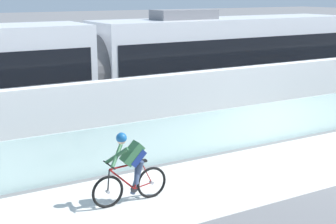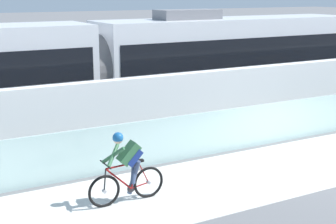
% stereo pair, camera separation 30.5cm
% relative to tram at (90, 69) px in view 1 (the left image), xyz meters
% --- Properties ---
extents(ground_plane, '(200.00, 200.00, 0.00)m').
position_rel_tram_xyz_m(ground_plane, '(3.69, -6.85, -1.89)').
color(ground_plane, slate).
extents(bike_path_deck, '(32.00, 3.20, 0.01)m').
position_rel_tram_xyz_m(bike_path_deck, '(3.69, -6.85, -1.89)').
color(bike_path_deck, silver).
rests_on(bike_path_deck, ground).
extents(glass_parapet, '(32.00, 0.05, 1.24)m').
position_rel_tram_xyz_m(glass_parapet, '(3.69, -5.00, -1.27)').
color(glass_parapet, silver).
rests_on(glass_parapet, ground).
extents(concrete_barrier_wall, '(32.00, 0.36, 2.04)m').
position_rel_tram_xyz_m(concrete_barrier_wall, '(3.69, -3.20, -0.87)').
color(concrete_barrier_wall, white).
rests_on(concrete_barrier_wall, ground).
extents(tram_rail_near, '(32.00, 0.08, 0.01)m').
position_rel_tram_xyz_m(tram_rail_near, '(3.69, -0.72, -1.89)').
color(tram_rail_near, '#595654').
rests_on(tram_rail_near, ground).
extents(tram_rail_far, '(32.00, 0.08, 0.01)m').
position_rel_tram_xyz_m(tram_rail_far, '(3.69, 0.72, -1.89)').
color(tram_rail_far, '#595654').
rests_on(tram_rail_far, ground).
extents(tram, '(22.56, 2.54, 3.81)m').
position_rel_tram_xyz_m(tram, '(0.00, 0.00, 0.00)').
color(tram, silver).
rests_on(tram, ground).
extents(cyclist_on_bike, '(1.77, 0.58, 1.61)m').
position_rel_tram_xyz_m(cyclist_on_bike, '(-1.85, -6.85, -1.11)').
color(cyclist_on_bike, black).
rests_on(cyclist_on_bike, ground).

